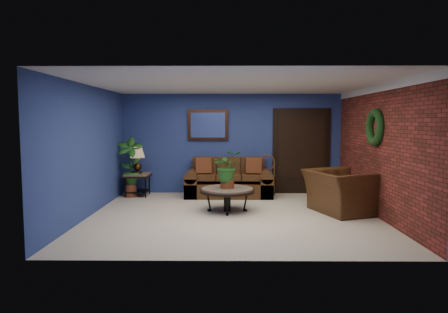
{
  "coord_description": "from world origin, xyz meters",
  "views": [
    {
      "loc": [
        -0.11,
        -7.55,
        1.81
      ],
      "look_at": [
        -0.18,
        0.55,
        1.1
      ],
      "focal_mm": 32.0,
      "sensor_mm": 36.0,
      "label": 1
    }
  ],
  "objects_px": {
    "table_lamp": "(137,157)",
    "sofa": "(229,183)",
    "end_table": "(138,179)",
    "side_chair": "(266,173)",
    "armchair": "(341,192)",
    "coffee_table": "(227,191)"
  },
  "relations": [
    {
      "from": "coffee_table",
      "to": "sofa",
      "type": "bearing_deg",
      "value": 88.86
    },
    {
      "from": "end_table",
      "to": "side_chair",
      "type": "distance_m",
      "value": 3.14
    },
    {
      "from": "coffee_table",
      "to": "table_lamp",
      "type": "height_order",
      "value": "table_lamp"
    },
    {
      "from": "side_chair",
      "to": "armchair",
      "type": "height_order",
      "value": "side_chair"
    },
    {
      "from": "end_table",
      "to": "side_chair",
      "type": "xyz_separation_m",
      "value": [
        3.14,
        0.07,
        0.14
      ]
    },
    {
      "from": "sofa",
      "to": "end_table",
      "type": "distance_m",
      "value": 2.22
    },
    {
      "from": "side_chair",
      "to": "armchair",
      "type": "bearing_deg",
      "value": -39.26
    },
    {
      "from": "end_table",
      "to": "table_lamp",
      "type": "xyz_separation_m",
      "value": [
        0.0,
        -0.0,
        0.53
      ]
    },
    {
      "from": "end_table",
      "to": "coffee_table",
      "type": "bearing_deg",
      "value": -37.12
    },
    {
      "from": "end_table",
      "to": "armchair",
      "type": "height_order",
      "value": "armchair"
    },
    {
      "from": "sofa",
      "to": "end_table",
      "type": "relative_size",
      "value": 3.42
    },
    {
      "from": "coffee_table",
      "to": "end_table",
      "type": "distance_m",
      "value": 2.74
    },
    {
      "from": "end_table",
      "to": "table_lamp",
      "type": "bearing_deg",
      "value": -45.0
    },
    {
      "from": "coffee_table",
      "to": "side_chair",
      "type": "relative_size",
      "value": 1.1
    },
    {
      "from": "end_table",
      "to": "armchair",
      "type": "xyz_separation_m",
      "value": [
        4.45,
        -1.75,
        -0.0
      ]
    },
    {
      "from": "sofa",
      "to": "coffee_table",
      "type": "distance_m",
      "value": 1.69
    },
    {
      "from": "table_lamp",
      "to": "sofa",
      "type": "bearing_deg",
      "value": 0.74
    },
    {
      "from": "coffee_table",
      "to": "end_table",
      "type": "bearing_deg",
      "value": 142.88
    },
    {
      "from": "table_lamp",
      "to": "coffee_table",
      "type": "bearing_deg",
      "value": -37.12
    },
    {
      "from": "coffee_table",
      "to": "end_table",
      "type": "xyz_separation_m",
      "value": [
        -2.19,
        1.65,
        0.01
      ]
    },
    {
      "from": "coffee_table",
      "to": "table_lamp",
      "type": "xyz_separation_m",
      "value": [
        -2.19,
        1.65,
        0.54
      ]
    },
    {
      "from": "sofa",
      "to": "table_lamp",
      "type": "height_order",
      "value": "table_lamp"
    }
  ]
}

